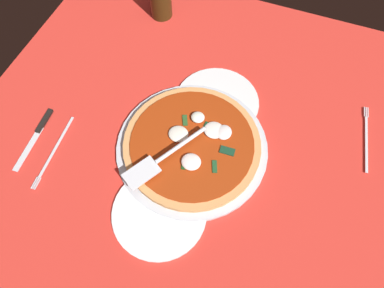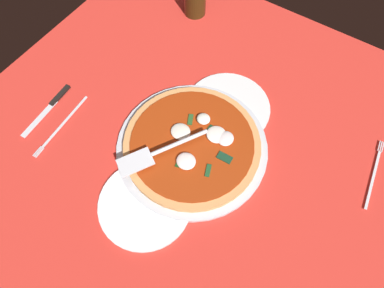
# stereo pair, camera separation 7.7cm
# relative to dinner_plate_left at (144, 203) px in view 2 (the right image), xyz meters

# --- Properties ---
(ground_plane) EXTENTS (1.12, 1.12, 0.01)m
(ground_plane) POSITION_rel_dinner_plate_left_xyz_m (0.18, -0.00, -0.01)
(ground_plane) COLOR red
(checker_pattern) EXTENTS (1.12, 1.12, 0.00)m
(checker_pattern) POSITION_rel_dinner_plate_left_xyz_m (0.18, -0.00, -0.01)
(checker_pattern) COLOR silver
(checker_pattern) RESTS_ON ground_plane
(pizza_pan) EXTENTS (0.37, 0.37, 0.01)m
(pizza_pan) POSITION_rel_dinner_plate_left_xyz_m (0.18, -0.01, 0.00)
(pizza_pan) COLOR silver
(pizza_pan) RESTS_ON ground_plane
(dinner_plate_left) EXTENTS (0.21, 0.21, 0.01)m
(dinner_plate_left) POSITION_rel_dinner_plate_left_xyz_m (0.00, 0.00, 0.00)
(dinner_plate_left) COLOR white
(dinner_plate_left) RESTS_ON ground_plane
(dinner_plate_right) EXTENTS (0.22, 0.22, 0.01)m
(dinner_plate_right) POSITION_rel_dinner_plate_left_xyz_m (0.33, -0.03, 0.00)
(dinner_plate_right) COLOR white
(dinner_plate_right) RESTS_ON ground_plane
(pizza) EXTENTS (0.33, 0.33, 0.03)m
(pizza) POSITION_rel_dinner_plate_left_xyz_m (0.18, -0.01, 0.02)
(pizza) COLOR #DC9554
(pizza) RESTS_ON pizza_pan
(pizza_server) EXTENTS (0.20, 0.14, 0.01)m
(pizza_server) POSITION_rel_dinner_plate_left_xyz_m (0.11, 0.03, 0.04)
(pizza_server) COLOR silver
(pizza_server) RESTS_ON pizza
(place_setting_far) EXTENTS (0.21, 0.15, 0.01)m
(place_setting_far) POSITION_rel_dinner_plate_left_xyz_m (0.06, 0.33, -0.00)
(place_setting_far) COLOR white
(place_setting_far) RESTS_ON ground_plane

